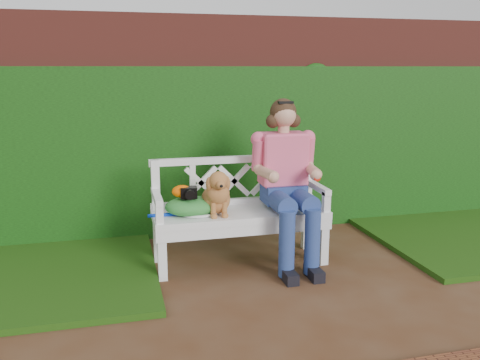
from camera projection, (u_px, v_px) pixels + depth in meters
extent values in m
plane|color=#452412|center=(310.00, 295.00, 3.86)|extent=(60.00, 60.00, 0.00)
cube|color=maroon|center=(246.00, 124.00, 5.42)|extent=(10.00, 0.30, 2.20)
cube|color=#175C12|center=(252.00, 150.00, 5.27)|extent=(10.00, 0.18, 1.70)
cube|color=black|center=(189.00, 192.00, 4.20)|extent=(0.15, 0.12, 0.09)
ellipsoid|color=#E75600|center=(182.00, 191.00, 4.21)|extent=(0.17, 0.13, 0.10)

